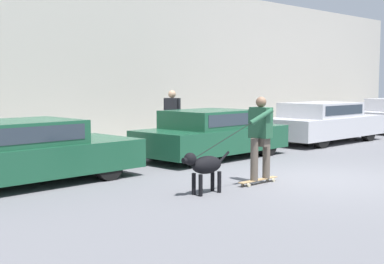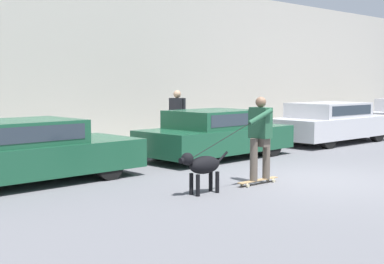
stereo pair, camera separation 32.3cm
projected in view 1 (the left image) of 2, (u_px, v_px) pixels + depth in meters
name	position (u px, v px, depth m)	size (l,w,h in m)	color
ground_plane	(317.00, 179.00, 10.53)	(36.00, 36.00, 0.00)	slate
back_wall	(109.00, 63.00, 15.31)	(32.00, 0.30, 4.92)	#ADA89E
sidewalk_curb	(137.00, 150.00, 14.62)	(30.00, 2.18, 0.13)	gray
parked_car_0	(20.00, 153.00, 9.89)	(4.54, 1.90, 1.20)	black
parked_car_1	(212.00, 135.00, 13.45)	(4.19, 1.95, 1.22)	black
parked_car_2	(323.00, 122.00, 16.98)	(4.49, 1.85, 1.27)	black
dog	(205.00, 166.00, 9.08)	(1.09, 0.32, 0.74)	black
skateboarder	(260.00, 135.00, 9.99)	(2.23, 0.60, 1.64)	beige
pedestrian_with_bag	(172.00, 115.00, 14.78)	(0.32, 0.58, 1.56)	#3D4760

